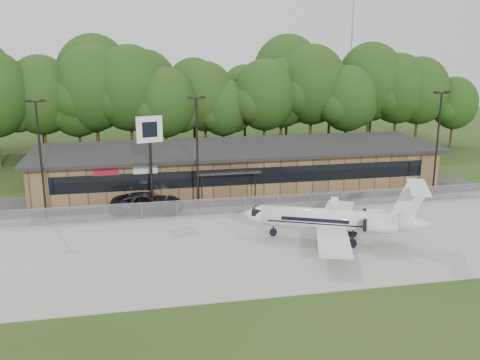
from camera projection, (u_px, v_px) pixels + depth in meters
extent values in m
plane|color=#294016|center=(311.00, 287.00, 33.23)|extent=(160.00, 160.00, 0.00)
cube|color=#9E9B93|center=(277.00, 240.00, 40.81)|extent=(64.00, 18.00, 0.08)
cube|color=#383835|center=(246.00, 198.00, 51.72)|extent=(50.00, 9.00, 0.06)
cube|color=olive|center=(237.00, 167.00, 55.48)|extent=(40.00, 10.00, 4.00)
cube|color=black|center=(247.00, 176.00, 50.64)|extent=(36.00, 0.08, 1.60)
cube|color=black|center=(238.00, 148.00, 54.46)|extent=(41.00, 11.50, 0.30)
cube|color=black|center=(228.00, 172.00, 49.54)|extent=(6.00, 1.60, 0.20)
cube|color=maroon|center=(106.00, 172.00, 47.87)|extent=(2.20, 0.06, 0.70)
cube|color=silver|center=(145.00, 170.00, 48.54)|extent=(2.20, 0.06, 0.70)
cube|color=gray|center=(257.00, 204.00, 47.26)|extent=(46.00, 0.03, 1.50)
cube|color=gray|center=(257.00, 196.00, 47.07)|extent=(46.00, 0.04, 0.04)
cylinder|color=gray|center=(351.00, 56.00, 79.72)|extent=(0.20, 0.20, 25.00)
cylinder|color=black|center=(41.00, 163.00, 44.20)|extent=(0.18, 0.18, 10.00)
cube|color=black|center=(35.00, 102.00, 42.91)|extent=(1.20, 0.12, 0.12)
cube|color=black|center=(28.00, 101.00, 42.78)|extent=(0.45, 0.30, 0.22)
cube|color=black|center=(42.00, 101.00, 42.99)|extent=(0.45, 0.30, 0.22)
cylinder|color=black|center=(197.00, 156.00, 46.66)|extent=(0.18, 0.18, 10.00)
cube|color=black|center=(196.00, 98.00, 45.37)|extent=(1.20, 0.12, 0.12)
cube|color=black|center=(190.00, 97.00, 45.24)|extent=(0.45, 0.30, 0.22)
cube|color=black|center=(203.00, 97.00, 45.45)|extent=(0.45, 0.30, 0.22)
cylinder|color=black|center=(437.00, 146.00, 51.01)|extent=(0.18, 0.18, 10.00)
cube|color=black|center=(442.00, 93.00, 49.72)|extent=(1.20, 0.12, 0.12)
cube|color=black|center=(437.00, 92.00, 49.60)|extent=(0.45, 0.30, 0.22)
cube|color=black|center=(447.00, 92.00, 49.80)|extent=(0.45, 0.30, 0.22)
cylinder|color=white|center=(329.00, 220.00, 40.21)|extent=(9.84, 5.44, 1.60)
cone|color=white|center=(250.00, 215.00, 41.42)|extent=(2.48, 2.27, 1.60)
cone|color=white|center=(414.00, 224.00, 38.95)|extent=(2.66, 2.35, 1.60)
cube|color=white|center=(333.00, 242.00, 37.10)|extent=(4.40, 6.40, 0.12)
cube|color=white|center=(337.00, 213.00, 43.36)|extent=(4.40, 6.40, 0.12)
cylinder|color=white|center=(379.00, 227.00, 38.26)|extent=(2.38, 1.70, 0.90)
cylinder|color=white|center=(378.00, 216.00, 40.63)|extent=(2.38, 1.70, 0.90)
cube|color=white|center=(408.00, 205.00, 38.67)|extent=(2.32, 1.10, 3.02)
cube|color=white|center=(418.00, 188.00, 38.23)|extent=(3.02, 4.75, 0.10)
cube|color=black|center=(259.00, 212.00, 41.21)|extent=(1.40, 1.50, 0.50)
cube|color=black|center=(352.00, 239.00, 40.20)|extent=(1.69, 2.53, 0.70)
cylinder|color=black|center=(273.00, 233.00, 41.41)|extent=(0.79, 0.79, 0.22)
imported|color=#27282A|center=(148.00, 203.00, 47.18)|extent=(6.74, 3.79, 1.78)
cylinder|color=black|center=(151.00, 168.00, 46.41)|extent=(0.30, 0.30, 8.17)
cube|color=silver|center=(149.00, 129.00, 45.55)|extent=(2.24, 0.79, 2.25)
cube|color=black|center=(150.00, 130.00, 45.43)|extent=(1.30, 0.36, 1.33)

